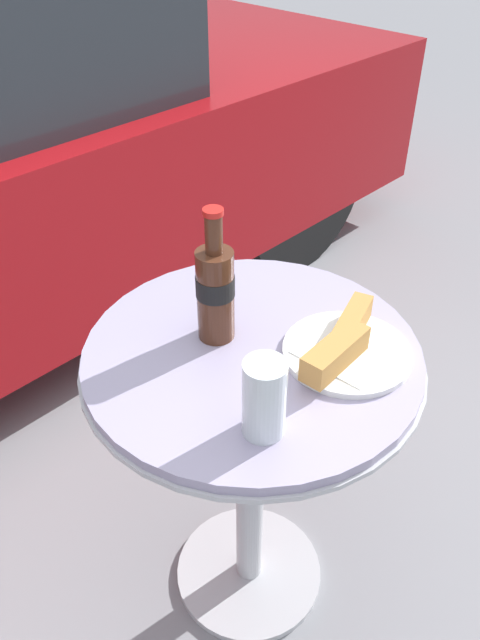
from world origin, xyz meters
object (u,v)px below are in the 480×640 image
(bistro_table, at_px, (251,419))
(lunch_plate_near, at_px, (345,347))
(cola_bottle_left, at_px, (215,290))
(drinking_glass, at_px, (264,401))

(bistro_table, xyz_separation_m, lunch_plate_near, (0.10, -0.13, 0.20))
(bistro_table, relative_size, lunch_plate_near, 3.08)
(bistro_table, relative_size, cola_bottle_left, 2.84)
(drinking_glass, height_order, lunch_plate_near, drinking_glass)
(bistro_table, bearing_deg, cola_bottle_left, 102.12)
(drinking_glass, bearing_deg, cola_bottle_left, 62.70)
(drinking_glass, xyz_separation_m, lunch_plate_near, (0.23, 0.02, -0.04))
(cola_bottle_left, xyz_separation_m, lunch_plate_near, (0.12, -0.21, -0.08))
(bistro_table, height_order, cola_bottle_left, cola_bottle_left)
(bistro_table, distance_m, lunch_plate_near, 0.26)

